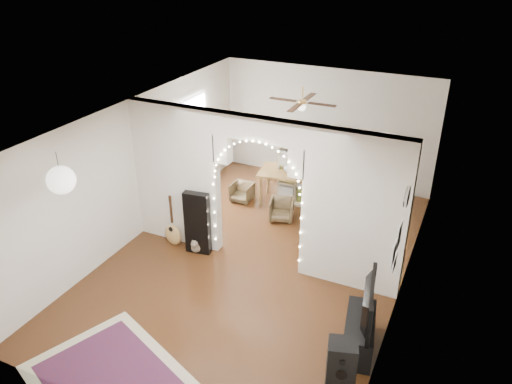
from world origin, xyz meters
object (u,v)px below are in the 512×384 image
at_px(dining_table, 288,174).
at_px(dining_chair_left, 242,192).
at_px(bookcase, 317,168).
at_px(dining_chair_right, 282,210).
at_px(floor_speaker, 341,371).
at_px(media_console, 359,334).
at_px(acoustic_guitar, 172,227).

bearing_deg(dining_table, dining_chair_left, -169.09).
bearing_deg(bookcase, dining_chair_right, -128.46).
relative_size(floor_speaker, dining_chair_left, 1.97).
height_order(media_console, dining_chair_left, media_console).
bearing_deg(dining_chair_right, bookcase, 49.73).
relative_size(media_console, dining_chair_right, 2.04).
relative_size(dining_chair_left, dining_chair_right, 0.94).
distance_m(media_console, dining_chair_right, 3.77).
height_order(floor_speaker, media_console, floor_speaker).
height_order(acoustic_guitar, bookcase, bookcase).
distance_m(media_console, dining_table, 4.48).
bearing_deg(media_console, bookcase, 106.60).
relative_size(acoustic_guitar, floor_speaker, 0.97).
bearing_deg(bookcase, media_console, -77.15).
distance_m(floor_speaker, bookcase, 5.23).
bearing_deg(dining_chair_right, dining_table, 87.37).
bearing_deg(dining_chair_left, dining_table, 18.97).
distance_m(acoustic_guitar, dining_table, 2.84).
distance_m(bookcase, dining_table, 0.65).
relative_size(dining_table, dining_chair_left, 2.83).
xyz_separation_m(bookcase, dining_chair_right, (-0.43, -0.93, -0.64)).
distance_m(acoustic_guitar, dining_chair_right, 2.32).
bearing_deg(dining_chair_right, floor_speaker, -74.37).
relative_size(media_console, dining_chair_left, 2.16).
xyz_separation_m(floor_speaker, dining_table, (-2.55, 4.63, 0.23)).
distance_m(acoustic_guitar, media_console, 4.04).
bearing_deg(bookcase, dining_chair_left, -174.62).
distance_m(dining_chair_left, dining_chair_right, 1.18).
height_order(media_console, bookcase, bookcase).
distance_m(acoustic_guitar, bookcase, 3.35).
relative_size(floor_speaker, media_console, 0.91).
xyz_separation_m(acoustic_guitar, media_console, (3.87, -1.16, -0.14)).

